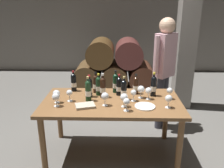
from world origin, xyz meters
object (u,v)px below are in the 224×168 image
(wine_bottle_0, at_px, (96,84))
(sommelier_presenting, at_px, (164,64))
(wine_bottle_8, at_px, (103,87))
(wine_glass_1, at_px, (124,98))
(dining_table, at_px, (112,108))
(wine_bottle_1, at_px, (89,87))
(wine_glass_6, at_px, (56,94))
(wine_bottle_7, at_px, (99,86))
(wine_glass_8, at_px, (133,93))
(wine_bottle_6, at_px, (119,86))
(wine_bottle_3, at_px, (74,82))
(wine_glass_0, at_px, (141,89))
(wine_bottle_4, at_px, (136,85))
(serving_plate, at_px, (145,106))
(wine_bottle_10, at_px, (88,90))
(wine_glass_7, at_px, (149,91))
(wine_bottle_9, at_px, (124,90))
(tasting_notebook, at_px, (85,106))
(wine_glass_3, at_px, (105,97))
(wine_bottle_2, at_px, (153,86))
(wine_glass_2, at_px, (56,97))
(wine_glass_10, at_px, (127,102))
(wine_bottle_5, at_px, (115,83))
(wine_glass_4, at_px, (169,99))
(wine_glass_5, at_px, (170,91))
(wine_glass_9, at_px, (69,93))

(wine_bottle_0, bearing_deg, sommelier_presenting, 25.18)
(wine_bottle_8, height_order, wine_glass_1, wine_bottle_8)
(dining_table, bearing_deg, wine_bottle_8, 133.91)
(wine_bottle_1, xyz_separation_m, wine_glass_6, (-0.37, -0.21, -0.01))
(wine_bottle_7, bearing_deg, wine_bottle_8, -52.22)
(wine_bottle_8, distance_m, wine_glass_6, 0.58)
(wine_glass_8, distance_m, sommelier_presenting, 0.92)
(wine_bottle_6, distance_m, wine_bottle_8, 0.22)
(wine_bottle_3, xyz_separation_m, wine_glass_0, (0.89, -0.24, -0.01))
(wine_bottle_8, xyz_separation_m, sommelier_presenting, (0.88, 0.63, 0.15))
(wine_bottle_4, bearing_deg, sommelier_presenting, 47.43)
(wine_bottle_6, height_order, serving_plate, wine_bottle_6)
(wine_bottle_10, relative_size, wine_glass_7, 2.00)
(wine_glass_0, xyz_separation_m, wine_glass_8, (-0.10, -0.11, -0.01))
(wine_bottle_9, distance_m, tasting_notebook, 0.52)
(wine_bottle_8, bearing_deg, wine_glass_7, -5.51)
(wine_bottle_10, distance_m, wine_glass_3, 0.26)
(wine_bottle_3, bearing_deg, wine_bottle_2, -8.43)
(wine_bottle_4, distance_m, wine_glass_6, 1.02)
(wine_bottle_8, height_order, wine_glass_0, wine_bottle_8)
(wine_glass_2, relative_size, wine_glass_7, 1.04)
(wine_bottle_8, distance_m, wine_glass_10, 0.49)
(wine_glass_10, bearing_deg, wine_glass_8, 71.39)
(wine_bottle_10, xyz_separation_m, sommelier_presenting, (1.05, 0.75, 0.15))
(wine_bottle_5, xyz_separation_m, wine_glass_10, (0.13, -0.58, -0.03))
(wine_glass_4, relative_size, serving_plate, 0.65)
(wine_bottle_6, relative_size, wine_glass_3, 1.74)
(wine_bottle_2, distance_m, serving_plate, 0.40)
(wine_bottle_1, bearing_deg, wine_bottle_4, 11.42)
(wine_bottle_9, bearing_deg, sommelier_presenting, 48.76)
(dining_table, distance_m, wine_glass_7, 0.50)
(wine_glass_7, bearing_deg, wine_glass_5, 2.57)
(wine_glass_2, bearing_deg, wine_bottle_6, 27.28)
(wine_glass_3, relative_size, wine_glass_5, 1.08)
(wine_bottle_5, distance_m, wine_bottle_8, 0.24)
(wine_glass_4, distance_m, wine_glass_5, 0.27)
(wine_glass_9, relative_size, wine_glass_10, 0.98)
(wine_bottle_2, bearing_deg, wine_glass_8, -145.06)
(wine_bottle_2, bearing_deg, wine_bottle_5, 166.70)
(wine_bottle_0, height_order, wine_bottle_8, wine_bottle_8)
(wine_bottle_0, distance_m, wine_bottle_9, 0.44)
(wine_bottle_7, bearing_deg, wine_bottle_5, 25.10)
(wine_bottle_5, height_order, wine_glass_9, wine_bottle_5)
(wine_bottle_4, distance_m, wine_bottle_9, 0.26)
(serving_plate, bearing_deg, wine_bottle_1, 155.78)
(wine_glass_3, height_order, wine_glass_8, wine_glass_3)
(wine_bottle_4, xyz_separation_m, wine_glass_2, (-0.95, -0.43, -0.01))
(serving_plate, bearing_deg, wine_glass_1, 179.99)
(wine_glass_1, relative_size, wine_glass_2, 1.01)
(wine_glass_3, relative_size, wine_glass_7, 1.05)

